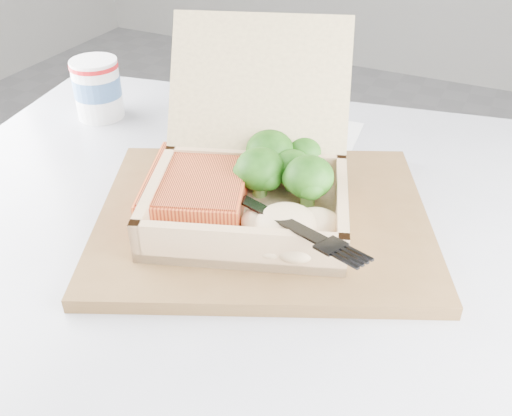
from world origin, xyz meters
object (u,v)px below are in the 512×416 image
at_px(cafe_table, 229,369).
at_px(takeout_container, 252,167).
at_px(paper_cup, 97,87).
at_px(serving_tray, 263,218).

distance_m(cafe_table, takeout_container, 0.25).
distance_m(cafe_table, paper_cup, 0.42).
height_order(cafe_table, serving_tray, serving_tray).
bearing_deg(takeout_container, serving_tray, -55.35).
height_order(cafe_table, paper_cup, paper_cup).
height_order(cafe_table, takeout_container, takeout_container).
height_order(takeout_container, paper_cup, takeout_container).
bearing_deg(cafe_table, takeout_container, 91.02).
height_order(serving_tray, paper_cup, paper_cup).
relative_size(serving_tray, takeout_container, 1.18).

